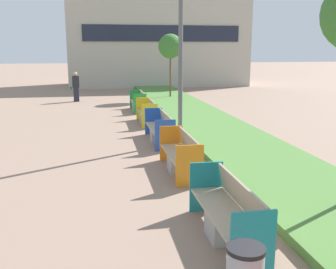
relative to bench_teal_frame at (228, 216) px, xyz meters
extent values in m
cube|color=#4C7A38|center=(2.26, 4.37, -0.28)|extent=(2.80, 120.00, 0.18)
cube|color=#B2AD9E|center=(3.06, 27.56, 3.38)|extent=(14.27, 5.66, 7.51)
cube|color=#1E2333|center=(3.06, 24.68, 3.76)|extent=(11.99, 0.08, 1.20)
cube|color=#9E9B96|center=(-0.04, 0.00, -0.17)|extent=(0.52, 0.60, 0.42)
cube|color=tan|center=(-0.04, 0.00, 0.06)|extent=(0.58, 2.21, 0.05)
cube|color=tan|center=(0.23, 0.00, 0.33)|extent=(0.14, 2.12, 0.48)
cube|color=#197A7F|center=(-0.04, -1.12, 0.10)|extent=(0.62, 0.04, 0.94)
cube|color=#197A7F|center=(-0.04, 1.12, 0.10)|extent=(0.62, 0.04, 0.94)
cube|color=#9E9B96|center=(-0.04, 3.55, -0.17)|extent=(0.52, 0.60, 0.42)
cube|color=tan|center=(-0.04, 3.55, 0.06)|extent=(0.58, 2.14, 0.05)
cube|color=tan|center=(0.23, 3.55, 0.33)|extent=(0.14, 2.06, 0.48)
cube|color=orange|center=(-0.04, 2.46, 0.10)|extent=(0.62, 0.04, 0.94)
cube|color=orange|center=(-0.04, 4.64, 0.10)|extent=(0.62, 0.04, 0.94)
cube|color=#9E9B96|center=(-0.04, 6.80, -0.17)|extent=(0.52, 0.60, 0.42)
cube|color=tan|center=(-0.04, 6.80, 0.06)|extent=(0.58, 2.36, 0.05)
cube|color=tan|center=(0.23, 6.80, 0.33)|extent=(0.14, 2.27, 0.48)
cube|color=blue|center=(-0.04, 5.60, 0.10)|extent=(0.62, 0.04, 0.94)
cube|color=blue|center=(-0.04, 8.00, 0.10)|extent=(0.62, 0.04, 0.94)
cube|color=#9E9B96|center=(-0.04, 10.09, -0.17)|extent=(0.52, 0.60, 0.42)
cube|color=tan|center=(-0.04, 10.09, 0.06)|extent=(0.58, 1.98, 0.05)
cube|color=tan|center=(0.23, 10.09, 0.33)|extent=(0.14, 1.90, 0.48)
cube|color=yellow|center=(-0.04, 9.08, 0.10)|extent=(0.62, 0.04, 0.94)
cube|color=yellow|center=(-0.04, 11.09, 0.10)|extent=(0.62, 0.04, 0.94)
cube|color=#9E9B96|center=(-0.04, 13.51, -0.17)|extent=(0.52, 0.60, 0.42)
cube|color=tan|center=(-0.04, 13.51, 0.06)|extent=(0.58, 1.87, 0.05)
cube|color=tan|center=(0.23, 13.51, 0.33)|extent=(0.14, 1.79, 0.48)
cube|color=#238C3D|center=(-0.04, 12.56, 0.10)|extent=(0.62, 0.04, 0.94)
cube|color=#238C3D|center=(-0.04, 14.47, 0.10)|extent=(0.62, 0.04, 0.94)
cylinder|color=black|center=(-0.47, -1.96, 0.52)|extent=(0.42, 0.42, 0.05)
cylinder|color=#56595B|center=(0.61, 6.56, 4.02)|extent=(0.14, 0.14, 8.79)
cylinder|color=brown|center=(2.33, 17.62, 1.00)|extent=(0.10, 0.10, 2.74)
sphere|color=#38702D|center=(2.33, 17.62, 2.76)|extent=(1.43, 1.43, 1.43)
cube|color=#232633|center=(-3.17, 17.62, 0.03)|extent=(0.30, 0.22, 0.81)
cube|color=#232328|center=(-3.17, 17.62, 0.76)|extent=(0.38, 0.24, 0.65)
sphere|color=tan|center=(-3.17, 17.62, 1.20)|extent=(0.22, 0.22, 0.22)
cube|color=#236051|center=(-3.45, 17.62, 0.40)|extent=(0.12, 0.20, 0.18)
camera|label=1|loc=(-1.94, -5.52, 2.58)|focal=42.00mm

